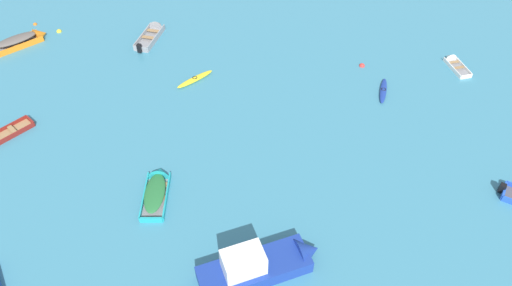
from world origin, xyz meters
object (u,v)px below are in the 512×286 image
Objects in this scene: rowboat_orange_foreground_center at (25,39)px; mooring_buoy_far_field at (35,25)px; mooring_buoy_trailing at (59,32)px; rowboat_white_back_row_left at (452,62)px; rowboat_grey_cluster_outer at (154,32)px; kayak_deep_blue_near_left at (383,91)px; mooring_buoy_between_boats_left at (362,66)px; kayak_yellow_center at (195,79)px; rowboat_turquoise_back_row_right at (157,186)px; motor_launch_deep_blue_far_back at (262,264)px.

mooring_buoy_far_field is at bearing 103.19° from rowboat_orange_foreground_center.
mooring_buoy_trailing is at bearing -16.61° from mooring_buoy_far_field.
rowboat_white_back_row_left is (34.51, 2.38, -0.23)m from rowboat_orange_foreground_center.
rowboat_grey_cluster_outer is 10.17× the size of mooring_buoy_trailing.
kayak_deep_blue_near_left reaches higher than mooring_buoy_between_boats_left.
rowboat_white_back_row_left is at bearing 14.98° from kayak_yellow_center.
rowboat_white_back_row_left is at bearing 39.47° from rowboat_turquoise_back_row_right.
kayak_deep_blue_near_left is at bearing 39.66° from rowboat_turquoise_back_row_right.
rowboat_turquoise_back_row_right reaches higher than kayak_deep_blue_near_left.
rowboat_turquoise_back_row_right reaches higher than rowboat_white_back_row_left.
motor_launch_deep_blue_far_back is (7.24, -14.98, 0.54)m from kayak_yellow_center.
rowboat_orange_foreground_center reaches higher than mooring_buoy_trailing.
motor_launch_deep_blue_far_back is (6.93, -4.42, 0.39)m from rowboat_turquoise_back_row_right.
rowboat_orange_foreground_center is 34.59m from rowboat_white_back_row_left.
mooring_buoy_far_field is (-29.67, 4.86, -0.13)m from kayak_deep_blue_near_left.
rowboat_turquoise_back_row_right is 10.56m from kayak_yellow_center.
rowboat_orange_foreground_center reaches higher than rowboat_white_back_row_left.
rowboat_turquoise_back_row_right is at bearing -140.34° from kayak_deep_blue_near_left.
motor_launch_deep_blue_far_back is 19.46m from mooring_buoy_between_boats_left.
kayak_yellow_center is 20.14m from rowboat_white_back_row_left.
kayak_deep_blue_near_left reaches higher than mooring_buoy_trailing.
rowboat_grey_cluster_outer is at bearing 6.17° from mooring_buoy_trailing.
rowboat_orange_foreground_center is 2.81m from mooring_buoy_trailing.
rowboat_orange_foreground_center is at bearing -163.90° from rowboat_grey_cluster_outer.
rowboat_orange_foreground_center reaches higher than mooring_buoy_far_field.
motor_launch_deep_blue_far_back is 19.09× the size of mooring_buoy_far_field.
mooring_buoy_trailing is (-8.15, -0.88, -0.22)m from rowboat_grey_cluster_outer.
rowboat_white_back_row_left is (5.50, 4.45, 0.01)m from kayak_deep_blue_near_left.
mooring_buoy_trailing is at bearing 159.76° from kayak_yellow_center.
rowboat_turquoise_back_row_right is 18.77m from mooring_buoy_between_boats_left.
motor_launch_deep_blue_far_back reaches higher than kayak_deep_blue_near_left.
mooring_buoy_trailing is at bearing -179.37° from rowboat_white_back_row_left.
rowboat_grey_cluster_outer is 10.01× the size of mooring_buoy_between_boats_left.
rowboat_white_back_row_left is 0.47× the size of motor_launch_deep_blue_far_back.
motor_launch_deep_blue_far_back is at bearing -44.21° from mooring_buoy_trailing.
kayak_yellow_center is at bearing 115.79° from motor_launch_deep_blue_far_back.
mooring_buoy_trailing is (-27.09, 4.09, -0.13)m from kayak_deep_blue_near_left.
rowboat_grey_cluster_outer is at bearing 120.57° from motor_launch_deep_blue_far_back.
rowboat_white_back_row_left is 8.91× the size of mooring_buoy_far_field.
mooring_buoy_between_boats_left is (27.50, 0.94, -0.37)m from rowboat_orange_foreground_center.
rowboat_grey_cluster_outer is at bearing 0.61° from mooring_buoy_far_field.
motor_launch_deep_blue_far_back is at bearing -121.18° from rowboat_white_back_row_left.
mooring_buoy_far_field is at bearing 163.39° from mooring_buoy_trailing.
rowboat_grey_cluster_outer is 17.55m from mooring_buoy_between_boats_left.
kayak_deep_blue_near_left is 0.71× the size of rowboat_orange_foreground_center.
motor_launch_deep_blue_far_back is 14.51× the size of mooring_buoy_between_boats_left.
kayak_deep_blue_near_left is 7.07m from rowboat_white_back_row_left.
kayak_deep_blue_near_left is 17.12m from motor_launch_deep_blue_far_back.
kayak_deep_blue_near_left is at bearing -141.01° from rowboat_white_back_row_left.
rowboat_orange_foreground_center is at bearing 138.95° from rowboat_turquoise_back_row_right.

